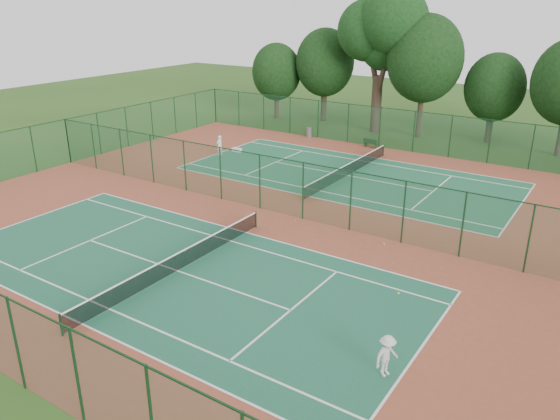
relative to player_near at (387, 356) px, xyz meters
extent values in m
plane|color=#2A4D18|center=(-11.38, 10.73, -0.80)|extent=(120.00, 120.00, 0.00)
cube|color=brown|center=(-11.38, 10.73, -0.80)|extent=(40.00, 36.00, 0.01)
cube|color=#1C5A40|center=(-11.38, 1.73, -0.79)|extent=(23.77, 10.97, 0.01)
cube|color=#1E603E|center=(-11.38, 19.73, -0.79)|extent=(23.77, 10.97, 0.01)
cube|color=#194C32|center=(-11.38, 28.73, 0.95)|extent=(40.00, 0.02, 3.50)
cube|color=#153B1C|center=(-11.38, 28.73, 2.66)|extent=(40.00, 0.05, 0.05)
cube|color=#1A502E|center=(-31.38, 10.73, 0.95)|extent=(0.02, 36.00, 3.50)
cube|color=#153B1D|center=(-31.38, 10.73, 2.66)|extent=(0.05, 36.00, 0.05)
cube|color=#194D2A|center=(-11.38, 10.73, 0.95)|extent=(40.00, 0.02, 3.50)
cube|color=#153A1E|center=(-11.38, 10.73, 2.66)|extent=(40.00, 0.05, 0.05)
cylinder|color=#123319|center=(-11.38, -4.67, -0.32)|extent=(0.10, 0.10, 0.97)
cylinder|color=#123319|center=(-11.38, 8.13, -0.32)|extent=(0.10, 0.10, 0.97)
cube|color=black|center=(-11.38, 1.73, -0.32)|extent=(0.02, 12.80, 0.85)
cube|color=white|center=(-11.38, 1.73, 0.12)|extent=(0.04, 12.80, 0.06)
cylinder|color=#123218|center=(-11.38, 13.33, -0.32)|extent=(0.10, 0.10, 0.97)
cylinder|color=#123218|center=(-11.38, 26.13, -0.32)|extent=(0.10, 0.10, 0.97)
cube|color=black|center=(-11.38, 19.73, -0.32)|extent=(0.02, 12.80, 0.85)
cube|color=white|center=(-11.38, 19.73, 0.12)|extent=(0.04, 12.80, 0.06)
imported|color=silver|center=(0.00, 0.00, 0.00)|extent=(0.90, 1.15, 1.57)
imported|color=white|center=(-22.77, 18.84, 0.06)|extent=(0.44, 0.64, 1.69)
cylinder|color=slate|center=(-19.80, 28.33, -0.33)|extent=(0.62, 0.62, 0.93)
cube|color=#113319|center=(-13.94, 28.18, -0.60)|extent=(0.10, 0.35, 0.39)
cube|color=#113319|center=(-12.91, 28.09, -0.60)|extent=(0.10, 0.35, 0.39)
cube|color=#113319|center=(-13.42, 28.13, -0.39)|extent=(1.32, 0.47, 0.04)
cube|color=#113319|center=(-13.44, 27.96, -0.19)|extent=(1.29, 0.15, 0.39)
cube|color=white|center=(-22.32, 20.56, -0.63)|extent=(0.87, 0.36, 0.32)
sphere|color=gold|center=(-4.40, 10.09, -0.76)|extent=(0.07, 0.07, 0.07)
sphere|color=yellow|center=(-4.31, 9.96, -0.76)|extent=(0.07, 0.07, 0.07)
sphere|color=#BCD732|center=(-9.99, 10.10, -0.76)|extent=(0.07, 0.07, 0.07)
cylinder|color=#34251C|center=(-15.68, 34.00, 1.88)|extent=(0.98, 0.98, 5.37)
cylinder|color=#34251C|center=(-16.48, 34.27, 5.90)|extent=(1.82, 0.54, 5.34)
cylinder|color=#34251C|center=(-14.87, 33.82, 6.17)|extent=(1.70, 0.50, 5.79)
sphere|color=black|center=(-17.11, 34.27, 8.59)|extent=(5.72, 5.72, 5.72)
sphere|color=black|center=(-14.33, 33.82, 9.48)|extent=(6.08, 6.08, 6.08)
sphere|color=black|center=(-15.50, 34.71, 7.24)|extent=(4.65, 4.65, 4.65)
camera|label=1|loc=(5.50, -14.99, 11.41)|focal=35.00mm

